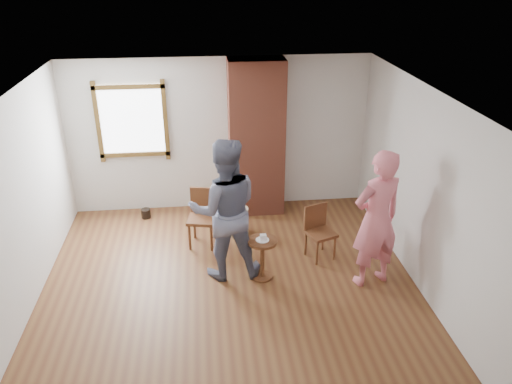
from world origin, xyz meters
TOP-DOWN VIEW (x-y plane):
  - ground at (0.00, 0.00)m, footprint 5.50×5.50m
  - room_shell at (-0.06, 0.61)m, footprint 5.04×5.52m
  - brick_chimney at (0.60, 2.50)m, footprint 0.90×0.50m
  - stoneware_crock at (0.21, 1.68)m, footprint 0.38×0.38m
  - dark_pot at (-1.29, 2.40)m, footprint 0.18×0.18m
  - dining_chair_left at (-0.33, 1.50)m, footprint 0.49×0.49m
  - dining_chair_right at (1.33, 0.94)m, footprint 0.48×0.48m
  - side_table at (0.45, 0.46)m, footprint 0.40×0.40m
  - cake_plate at (0.45, 0.46)m, footprint 0.18×0.18m
  - cake_slice at (0.46, 0.46)m, footprint 0.08×0.07m
  - man at (-0.03, 0.63)m, footprint 1.00×0.80m
  - person_pink at (1.90, 0.22)m, footprint 0.80×0.64m

SIDE VIEW (x-z plane):
  - ground at x=0.00m, z-range 0.00..0.00m
  - dark_pot at x=-1.29m, z-range 0.00..0.16m
  - stoneware_crock at x=0.21m, z-range 0.00..0.45m
  - side_table at x=0.45m, z-range 0.10..0.70m
  - dining_chair_right at x=1.33m, z-range 0.05..0.85m
  - dining_chair_left at x=-0.33m, z-range 0.05..0.93m
  - cake_plate at x=0.45m, z-range 0.60..0.61m
  - cake_slice at x=0.46m, z-range 0.61..0.67m
  - person_pink at x=1.90m, z-range 0.00..1.91m
  - man at x=-0.03m, z-range 0.00..1.98m
  - brick_chimney at x=0.60m, z-range 0.00..2.60m
  - room_shell at x=-0.06m, z-range 0.50..3.12m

